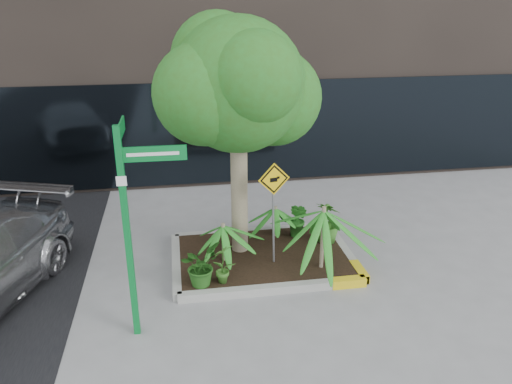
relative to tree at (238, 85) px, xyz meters
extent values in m
plane|color=gray|center=(0.19, -0.60, -3.24)|extent=(80.00, 80.00, 0.00)
cube|color=#9E9E99|center=(0.39, 0.80, -3.17)|extent=(3.20, 0.15, 0.15)
cube|color=#9E9E99|center=(0.39, -1.40, -3.17)|extent=(3.20, 0.15, 0.15)
cube|color=#9E9E99|center=(-1.21, -0.30, -3.17)|extent=(0.15, 2.20, 0.15)
cube|color=#9E9E99|center=(1.99, -0.30, -3.17)|extent=(0.15, 2.20, 0.15)
cube|color=yellow|center=(1.69, -1.40, -3.17)|extent=(0.60, 0.17, 0.15)
cube|color=black|center=(0.39, -0.30, -3.12)|extent=(3.05, 2.05, 0.06)
cylinder|color=gray|center=(0.00, -0.02, -1.81)|extent=(0.31, 0.31, 2.87)
cylinder|color=gray|center=(0.10, -0.02, -0.76)|extent=(0.54, 0.15, 0.93)
sphere|color=#2D601B|center=(0.00, -0.02, 0.00)|extent=(2.29, 2.29, 2.29)
sphere|color=#2D601B|center=(0.67, 0.27, -0.28)|extent=(1.72, 1.72, 1.72)
sphere|color=#2D601B|center=(-0.57, -0.21, -0.09)|extent=(1.72, 1.72, 1.72)
sphere|color=#2D601B|center=(0.19, -0.59, 0.20)|extent=(1.53, 1.53, 1.53)
sphere|color=#2D601B|center=(-0.28, 0.46, 0.39)|extent=(1.62, 1.62, 1.62)
cylinder|color=gray|center=(1.34, -0.93, -2.51)|extent=(0.07, 0.07, 1.16)
cylinder|color=gray|center=(-0.35, -0.39, -2.73)|extent=(0.07, 0.07, 0.73)
cylinder|color=gray|center=(0.78, 0.43, -2.78)|extent=(0.07, 0.07, 0.63)
imported|color=#1F4F16|center=(-0.81, -1.14, -2.74)|extent=(0.88, 0.88, 0.71)
imported|color=#337021|center=(1.72, 0.01, -2.68)|extent=(0.66, 0.66, 0.83)
imported|color=#336820|center=(-0.44, -1.15, -2.73)|extent=(0.53, 0.53, 0.73)
imported|color=#21641D|center=(1.21, 0.30, -2.72)|extent=(0.56, 0.56, 0.74)
cube|color=#0B7A30|center=(-1.81, -2.10, -1.68)|extent=(0.09, 0.09, 3.14)
cube|color=#0B7A30|center=(-1.39, -2.10, -0.50)|extent=(0.87, 0.04, 0.20)
cube|color=#0B7A30|center=(-1.81, -1.67, -0.28)|extent=(0.04, 0.87, 0.20)
cube|color=white|center=(-1.39, -2.12, -0.50)|extent=(0.67, 0.01, 0.04)
cube|color=white|center=(-1.82, -1.67, -0.28)|extent=(0.01, 0.67, 0.04)
cube|color=white|center=(-1.81, -2.15, -0.84)|extent=(0.13, 0.01, 0.13)
cylinder|color=slate|center=(0.53, -0.56, -2.23)|extent=(0.07, 0.16, 1.72)
cube|color=yellow|center=(0.53, -0.58, -1.51)|extent=(0.57, 0.12, 0.58)
cube|color=black|center=(0.53, -0.59, -1.51)|extent=(0.50, 0.10, 0.51)
cube|color=yellow|center=(0.53, -0.59, -1.51)|extent=(0.43, 0.08, 0.44)
cube|color=black|center=(0.52, -0.59, -1.52)|extent=(0.13, 0.03, 0.08)
camera|label=1|loc=(-1.08, -8.41, 1.40)|focal=35.00mm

